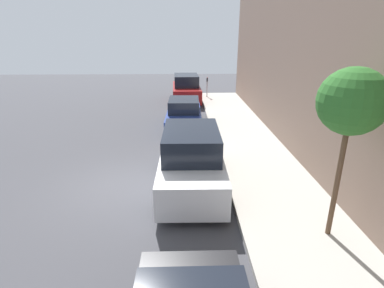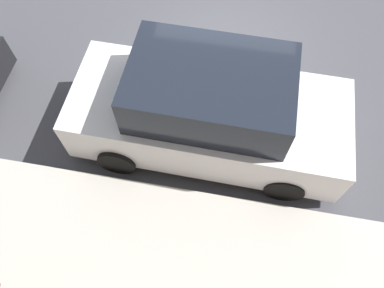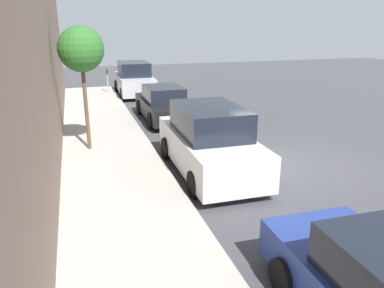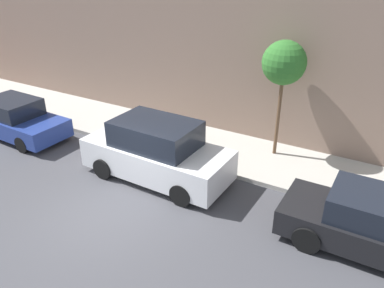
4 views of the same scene
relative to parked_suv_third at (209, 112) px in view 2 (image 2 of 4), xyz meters
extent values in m
plane|color=#424247|center=(-2.31, 0.07, -0.93)|extent=(60.00, 60.00, 0.00)
cube|color=#B2ADA3|center=(2.69, 0.07, -0.86)|extent=(3.00, 32.00, 0.15)
cube|color=silver|center=(0.00, 0.00, -0.23)|extent=(2.03, 4.83, 0.96)
cube|color=black|center=(0.00, 0.00, 0.65)|extent=(1.77, 2.63, 0.80)
cylinder|color=black|center=(-0.93, 1.49, -0.58)|extent=(0.22, 0.70, 0.70)
cylinder|color=black|center=(0.93, 1.49, -0.58)|extent=(0.22, 0.70, 0.70)
cylinder|color=black|center=(-0.93, -1.49, -0.58)|extent=(0.22, 0.70, 0.70)
cylinder|color=black|center=(0.93, -1.49, -0.58)|extent=(0.22, 0.70, 0.70)
camera|label=1|loc=(-0.25, -8.91, 3.84)|focal=28.00mm
camera|label=2|loc=(3.59, 0.34, 5.44)|focal=35.00mm
camera|label=3|loc=(3.59, 9.74, 3.30)|focal=35.00mm
camera|label=4|loc=(-8.54, -6.30, 5.54)|focal=35.00mm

